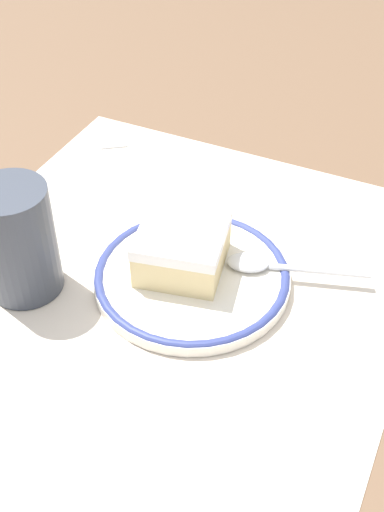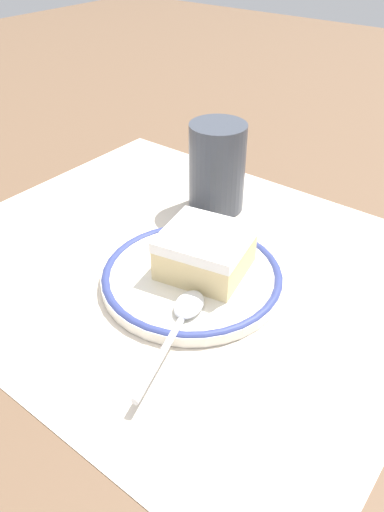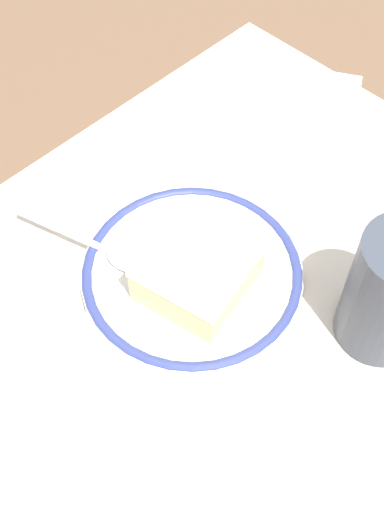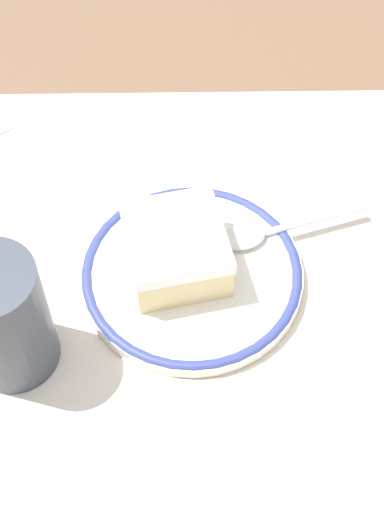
% 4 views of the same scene
% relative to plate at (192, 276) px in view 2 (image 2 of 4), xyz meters
% --- Properties ---
extents(ground_plane, '(2.40, 2.40, 0.00)m').
position_rel_plate_xyz_m(ground_plane, '(0.03, -0.02, -0.01)').
color(ground_plane, brown).
extents(placemat, '(0.49, 0.41, 0.00)m').
position_rel_plate_xyz_m(placemat, '(0.03, -0.02, -0.01)').
color(placemat, beige).
rests_on(placemat, ground_plane).
extents(plate, '(0.17, 0.17, 0.01)m').
position_rel_plate_xyz_m(plate, '(0.00, 0.00, 0.00)').
color(plate, silver).
rests_on(plate, placemat).
extents(cake_slice, '(0.09, 0.09, 0.04)m').
position_rel_plate_xyz_m(cake_slice, '(-0.01, -0.01, 0.02)').
color(cake_slice, beige).
rests_on(cake_slice, plate).
extents(spoon, '(0.05, 0.12, 0.01)m').
position_rel_plate_xyz_m(spoon, '(-0.03, 0.06, 0.01)').
color(spoon, silver).
rests_on(spoon, plate).
extents(cup, '(0.06, 0.06, 0.10)m').
position_rel_plate_xyz_m(cup, '(0.06, -0.13, 0.04)').
color(cup, '#383D47').
rests_on(cup, placemat).
extents(napkin, '(0.17, 0.17, 0.00)m').
position_rel_plate_xyz_m(napkin, '(0.20, 0.07, -0.01)').
color(napkin, white).
rests_on(napkin, placemat).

